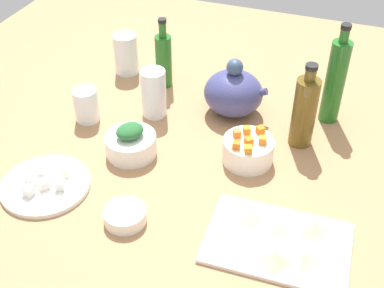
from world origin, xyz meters
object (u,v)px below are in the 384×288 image
Objects in this scene: bottle_1 at (335,81)px; drinking_glass_2 at (126,54)px; teapot at (233,92)px; bowl_greens at (131,145)px; bowl_carrots at (248,151)px; cutting_board at (277,243)px; bottle_0 at (164,59)px; plate_tofu at (46,185)px; drinking_glass_0 at (154,93)px; bowl_small_side at (125,216)px; drinking_glass_1 at (86,105)px; bottle_2 at (304,111)px.

drinking_glass_2 is (-64.15, 3.74, -6.02)cm from bottle_1.
bowl_greens is at bearing -125.54° from teapot.
teapot is at bearing 116.57° from bowl_carrots.
bottle_0 reaches higher than cutting_board.
plate_tofu is 49.95cm from bowl_carrots.
bottle_1 is at bearing 36.04° from bowl_greens.
bottle_1 is 2.05× the size of drinking_glass_0.
cutting_board is at bearing -21.85° from bowl_greens.
drinking_glass_0 reaches higher than plate_tofu.
cutting_board is 1.38× the size of bottle_0.
bowl_small_side is (22.65, -3.24, 1.01)cm from plate_tofu.
drinking_glass_2 is at bearing 148.55° from bowl_carrots.
drinking_glass_0 is (-46.67, -14.62, -5.46)cm from bottle_1.
bowl_small_side is at bearing -124.18° from bowl_carrots.
teapot reaches higher than drinking_glass_1.
bowl_carrots is at bearing -63.43° from teapot.
drinking_glass_2 is (-38.02, 9.91, -0.22)cm from teapot.
drinking_glass_1 reaches higher than bowl_small_side.
drinking_glass_0 is (-43.43, 35.11, 6.49)cm from cutting_board.
drinking_glass_1 is (-16.48, -8.94, -2.18)cm from drinking_glass_0.
bottle_0 is (-13.63, 55.49, 7.25)cm from bowl_small_side.
bottle_2 reaches higher than drinking_glass_1.
bowl_carrots is at bearing -2.23° from drinking_glass_1.
drinking_glass_0 reaches higher than bowl_carrots.
teapot is at bearing -16.28° from bottle_0.
bowl_greens is at bearing -143.96° from bottle_1.
bowl_small_side is 41.70cm from drinking_glass_0.
bottle_2 is (39.75, 19.50, 7.29)cm from bowl_greens.
cutting_board is 27.86cm from bowl_carrots.
drinking_glass_1 is (-37.03, -17.40, -1.84)cm from teapot.
plate_tofu is 2.25× the size of bowl_small_side.
bottle_2 is at bearing 1.70° from drinking_glass_0.
drinking_glass_2 reaches higher than drinking_glass_1.
teapot reaches higher than drinking_glass_2.
bowl_carrots is at bearing 55.82° from bowl_small_side.
bottle_1 is at bearing 56.34° from bowl_small_side.
drinking_glass_0 is at bearing 28.48° from drinking_glass_1.
plate_tofu is 1.65× the size of drinking_glass_2.
bowl_carrots reaches higher than bowl_small_side.
drinking_glass_0 is 1.09× the size of drinking_glass_2.
drinking_glass_2 is at bearing 133.57° from drinking_glass_0.
bottle_1 is 49.22cm from drinking_glass_0.
drinking_glass_0 is 18.88cm from drinking_glass_1.
bottle_0 is 2.26× the size of drinking_glass_1.
bowl_small_side reaches higher than plate_tofu.
teapot is 22.14cm from bottle_2.
drinking_glass_0 is at bearing 94.55° from bowl_greens.
cutting_board is at bearing -93.74° from bottle_1.
bottle_2 is (53.58, 38.03, 9.45)cm from plate_tofu.
bowl_small_side is 57.60cm from bottle_0.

